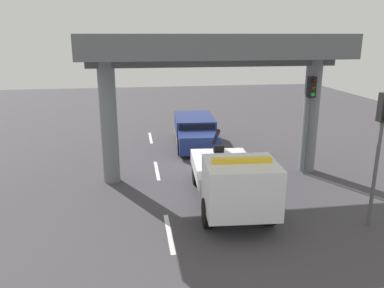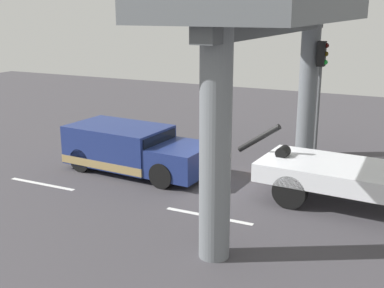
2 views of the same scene
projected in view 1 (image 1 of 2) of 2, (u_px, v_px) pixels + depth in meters
name	position (u px, v px, depth m)	size (l,w,h in m)	color
ground_plane	(208.00, 169.00, 18.51)	(60.00, 40.00, 0.10)	#423F44
lane_stripe_west	(150.00, 138.00, 23.83)	(2.60, 0.16, 0.01)	silver
lane_stripe_mid	(157.00, 170.00, 18.13)	(2.60, 0.16, 0.01)	silver
lane_stripe_east	(169.00, 233.00, 12.43)	(2.60, 0.16, 0.01)	silver
tow_truck_white	(232.00, 179.00, 13.76)	(7.32, 2.79, 2.46)	white
towed_van_green	(195.00, 132.00, 22.13)	(5.33, 2.52, 1.58)	navy
overpass_structure	(215.00, 55.00, 16.04)	(3.60, 11.03, 6.23)	slate
traffic_light_near	(310.00, 105.00, 16.78)	(0.39, 0.32, 4.45)	#515456
traffic_light_far	(381.00, 132.00, 12.03)	(0.39, 0.32, 4.48)	#515456
traffic_cone_orange	(244.00, 161.00, 18.34)	(0.62, 0.62, 0.74)	orange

